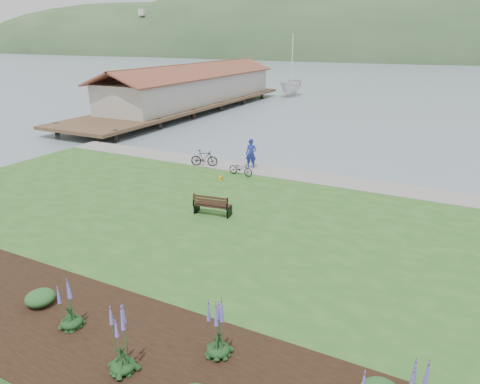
{
  "coord_description": "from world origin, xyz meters",
  "views": [
    {
      "loc": [
        8.82,
        -16.76,
        8.32
      ],
      "look_at": [
        0.07,
        0.47,
        1.3
      ],
      "focal_mm": 32.0,
      "sensor_mm": 36.0,
      "label": 1
    }
  ],
  "objects_px": {
    "person": "(251,151)",
    "park_bench": "(212,205)",
    "bicycle_a": "(241,169)",
    "sailboat": "(291,96)"
  },
  "relations": [
    {
      "from": "park_bench",
      "to": "person",
      "type": "distance_m",
      "value": 7.97
    },
    {
      "from": "person",
      "to": "park_bench",
      "type": "bearing_deg",
      "value": -91.71
    },
    {
      "from": "park_bench",
      "to": "bicycle_a",
      "type": "xyz_separation_m",
      "value": [
        -1.59,
        6.15,
        -0.1
      ]
    },
    {
      "from": "bicycle_a",
      "to": "sailboat",
      "type": "height_order",
      "value": "sailboat"
    },
    {
      "from": "sailboat",
      "to": "bicycle_a",
      "type": "bearing_deg",
      "value": -75.91
    },
    {
      "from": "person",
      "to": "sailboat",
      "type": "relative_size",
      "value": 0.08
    },
    {
      "from": "park_bench",
      "to": "bicycle_a",
      "type": "distance_m",
      "value": 6.35
    },
    {
      "from": "park_bench",
      "to": "person",
      "type": "bearing_deg",
      "value": 94.65
    },
    {
      "from": "park_bench",
      "to": "bicycle_a",
      "type": "relative_size",
      "value": 1.1
    },
    {
      "from": "bicycle_a",
      "to": "sailboat",
      "type": "xyz_separation_m",
      "value": [
        -11.5,
        39.35,
        -0.83
      ]
    }
  ]
}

